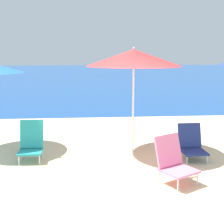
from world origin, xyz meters
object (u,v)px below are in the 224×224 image
(beach_umbrella_red, at_px, (134,58))
(beach_chair_teal, at_px, (31,142))
(beach_chair_navy, at_px, (191,144))
(beach_chair_pink, at_px, (173,160))

(beach_umbrella_red, distance_m, beach_chair_teal, 2.65)
(beach_umbrella_red, distance_m, beach_chair_navy, 2.08)
(beach_umbrella_red, xyz_separation_m, beach_chair_pink, (0.43, -1.58, -1.62))
(beach_chair_pink, xyz_separation_m, beach_chair_navy, (0.68, 1.10, -0.06))
(beach_chair_pink, relative_size, beach_chair_teal, 0.98)
(beach_umbrella_red, height_order, beach_chair_pink, beach_umbrella_red)
(beach_chair_navy, xyz_separation_m, beach_chair_teal, (-3.18, 0.19, 0.06))
(beach_chair_navy, height_order, beach_chair_teal, beach_chair_teal)
(beach_umbrella_red, height_order, beach_chair_navy, beach_umbrella_red)
(beach_umbrella_red, xyz_separation_m, beach_chair_teal, (-2.07, -0.28, -1.63))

